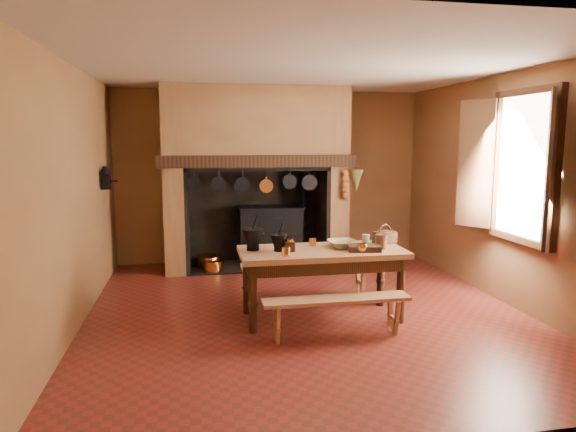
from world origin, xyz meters
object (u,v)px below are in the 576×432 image
(bench_front, at_px, (336,308))
(work_table, at_px, (322,260))
(wicker_basket, at_px, (385,237))
(iron_range, at_px, (271,234))
(mixing_bowl, at_px, (342,244))
(coffee_grinder, at_px, (289,246))

(bench_front, bearing_deg, work_table, 90.00)
(bench_front, height_order, wicker_basket, wicker_basket)
(iron_range, distance_m, mixing_bowl, 2.69)
(work_table, height_order, bench_front, work_table)
(mixing_bowl, relative_size, wicker_basket, 1.15)
(iron_range, xyz_separation_m, wicker_basket, (0.99, -2.48, 0.38))
(iron_range, height_order, coffee_grinder, iron_range)
(work_table, bearing_deg, coffee_grinder, -174.98)
(iron_range, height_order, work_table, iron_range)
(bench_front, bearing_deg, coffee_grinder, 123.17)
(iron_range, relative_size, mixing_bowl, 4.85)
(iron_range, distance_m, bench_front, 3.31)
(work_table, distance_m, mixing_bowl, 0.31)
(iron_range, distance_m, wicker_basket, 2.70)
(bench_front, bearing_deg, iron_range, 93.01)
(iron_range, height_order, wicker_basket, iron_range)
(work_table, height_order, mixing_bowl, mixing_bowl)
(wicker_basket, bearing_deg, iron_range, 89.75)
(work_table, xyz_separation_m, wicker_basket, (0.82, 0.21, 0.20))
(iron_range, relative_size, wicker_basket, 5.58)
(iron_range, bearing_deg, mixing_bowl, -80.86)
(iron_range, distance_m, coffee_grinder, 2.76)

